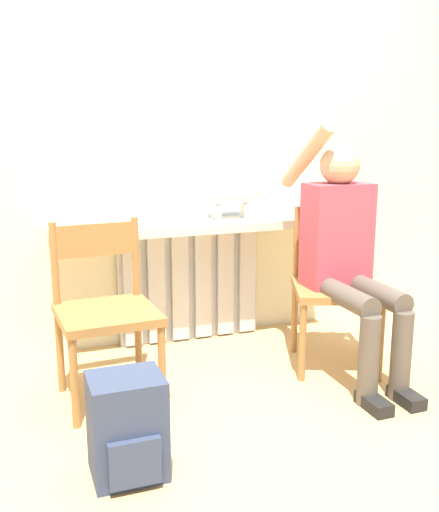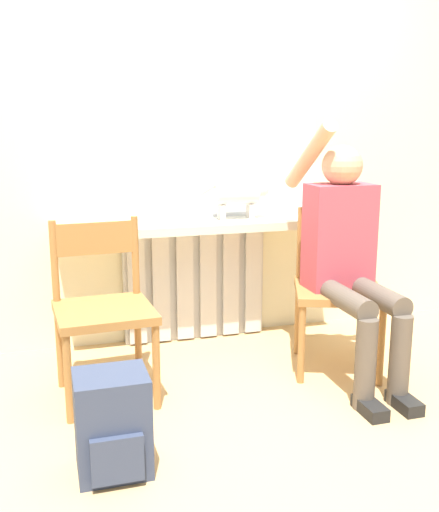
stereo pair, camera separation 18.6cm
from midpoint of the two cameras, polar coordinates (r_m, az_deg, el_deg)
ground_plane at (r=2.75m, az=5.86°, el=-15.81°), size 12.00×12.00×0.00m
wall_with_window at (r=3.59m, az=-1.28°, el=13.34°), size 7.00×0.06×2.70m
radiator at (r=3.64m, az=-0.88°, el=-2.63°), size 0.87×0.08×0.69m
windowsill at (r=3.46m, az=-0.43°, el=2.87°), size 1.63×0.31×0.05m
window_glass at (r=3.55m, az=-1.12°, el=12.07°), size 1.57×0.01×1.05m
chair_left at (r=2.90m, az=-9.27°, el=-4.74°), size 0.47×0.47×0.85m
chair_right at (r=3.28m, az=12.82°, el=-2.84°), size 0.58×0.58×0.85m
person at (r=3.12m, az=13.84°, el=0.46°), size 0.36×1.02×1.33m
cat at (r=3.54m, az=3.41°, el=5.89°), size 0.47×0.13×0.24m
backpack at (r=2.36m, az=-7.86°, el=-15.63°), size 0.27×0.26×0.40m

